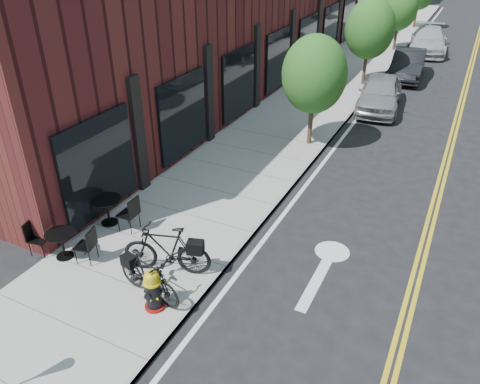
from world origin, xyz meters
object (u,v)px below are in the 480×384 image
Objects in this scene: fire_hydrant at (153,290)px; parked_car_c at (428,40)px; bicycle_left at (167,250)px; bicycle_right at (148,277)px; parked_car_a at (380,93)px; bistro_set_b at (62,241)px; parked_car_b at (408,64)px; bistro_set_c at (107,207)px.

fire_hydrant is 0.19× the size of parked_car_c.
fire_hydrant is 1.17m from bicycle_left.
parked_car_a is at bearing 4.56° from bicycle_right.
parked_car_a reaches higher than fire_hydrant.
bistro_set_b is 25.90m from parked_car_c.
fire_hydrant is at bearing -98.94° from parked_car_b.
parked_car_b reaches higher than bicycle_left.
bicycle_right is at bearing 121.76° from fire_hydrant.
parked_car_b is 0.85× the size of parked_car_c.
bistro_set_b is 1.61m from bistro_set_c.
bicycle_left is 1.14× the size of bistro_set_c.
parked_car_b is (4.69, 17.62, 0.11)m from bistro_set_c.
fire_hydrant is 0.48× the size of bicycle_left.
bistro_set_b is (-2.63, 0.20, -0.09)m from bicycle_right.
fire_hydrant is at bearing -101.06° from parked_car_c.
bicycle_left is 2.59m from bistro_set_b.
parked_car_c reaches higher than parked_car_a.
bistro_set_b is 19.79m from parked_car_b.
parked_car_a is at bearing 154.28° from bicycle_left.
bistro_set_b is at bearing 97.30° from bicycle_right.
bicycle_right is 1.00× the size of bistro_set_c.
parked_car_b is (2.07, 19.43, 0.06)m from bicycle_right.
bicycle_left is 1.21× the size of bistro_set_b.
bistro_set_c is (-2.51, 0.95, -0.12)m from bicycle_left.
bicycle_right is 2.64m from bistro_set_b.
parked_car_b reaches higher than bistro_set_c.
bistro_set_b is at bearing -114.12° from parked_car_a.
parked_car_b is at bearing -98.49° from parked_car_c.
bicycle_left is at bearing -102.16° from parked_car_c.
bicycle_right is 0.41× the size of parked_car_b.
bistro_set_c is at bearing 77.12° from bistro_set_b.
parked_car_c reaches higher than parked_car_b.
bicycle_left is 0.48× the size of parked_car_a.
parked_car_b is (1.79, 19.66, 0.14)m from fire_hydrant.
parked_car_b is (4.69, 19.22, 0.15)m from bistro_set_b.
bicycle_left reaches higher than fire_hydrant.
bicycle_right is 14.20m from parked_car_a.
bicycle_left is at bearing 19.74° from bicycle_right.
bistro_set_b is 0.94× the size of bistro_set_c.
bistro_set_b is (-2.91, 0.44, -0.01)m from fire_hydrant.
bicycle_right is at bearing -103.71° from parked_car_a.
bicycle_right is at bearing -99.82° from parked_car_b.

